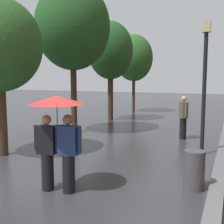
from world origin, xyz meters
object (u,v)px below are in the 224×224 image
at_px(street_tree_1, 73,27).
at_px(street_tree_2, 110,51).
at_px(litter_bin, 194,170).
at_px(pedestrian_walking_midground, 183,117).
at_px(street_lamp_post, 205,78).
at_px(street_tree_3, 134,58).
at_px(couple_under_umbrella, 57,127).

height_order(street_tree_1, street_tree_2, street_tree_1).
bearing_deg(litter_bin, street_tree_2, 124.15).
bearing_deg(street_tree_1, street_tree_2, 89.79).
bearing_deg(street_tree_2, pedestrian_walking_midground, -36.13).
relative_size(street_tree_1, street_lamp_post, 1.58).
xyz_separation_m(street_tree_2, street_lamp_post, (5.53, -5.41, -1.48)).
bearing_deg(street_tree_1, street_tree_3, 90.33).
relative_size(couple_under_umbrella, pedestrian_walking_midground, 1.20).
relative_size(street_tree_2, street_tree_3, 1.02).
relative_size(litter_bin, pedestrian_walking_midground, 0.50).
xyz_separation_m(street_tree_1, litter_bin, (5.68, -4.45, -4.11)).
height_order(litter_bin, pedestrian_walking_midground, pedestrian_walking_midground).
height_order(street_tree_1, litter_bin, street_tree_1).
xyz_separation_m(street_tree_1, street_tree_2, (0.01, 3.91, -0.66)).
xyz_separation_m(street_tree_1, couple_under_umbrella, (3.07, -5.68, -3.16)).
bearing_deg(street_tree_2, street_tree_3, 90.83).
height_order(street_tree_3, litter_bin, street_tree_3).
bearing_deg(street_tree_2, couple_under_umbrella, -72.35).
distance_m(street_tree_2, street_tree_3, 4.13).
relative_size(couple_under_umbrella, litter_bin, 2.39).
xyz_separation_m(couple_under_umbrella, litter_bin, (2.62, 1.24, -0.95)).
bearing_deg(street_tree_1, pedestrian_walking_midground, 6.68).
bearing_deg(street_tree_2, street_tree_1, -90.21).
bearing_deg(couple_under_umbrella, street_tree_1, 118.35).
xyz_separation_m(street_tree_1, pedestrian_walking_midground, (4.63, 0.54, -3.67)).
distance_m(couple_under_umbrella, street_lamp_post, 4.97).
bearing_deg(street_tree_2, litter_bin, -55.85).
bearing_deg(street_tree_3, pedestrian_walking_midground, -58.07).
relative_size(street_tree_3, street_lamp_post, 1.32).
distance_m(street_tree_1, street_tree_2, 3.96).
bearing_deg(street_lamp_post, couple_under_umbrella, -120.69).
bearing_deg(couple_under_umbrella, pedestrian_walking_midground, 75.92).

